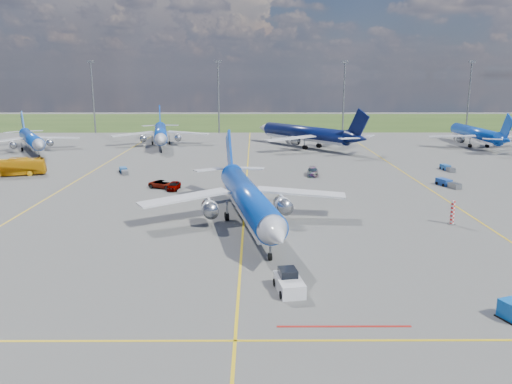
{
  "coord_description": "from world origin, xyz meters",
  "views": [
    {
      "loc": [
        1.35,
        -51.6,
        18.13
      ],
      "look_at": [
        1.57,
        8.63,
        4.0
      ],
      "focal_mm": 35.0,
      "sensor_mm": 36.0,
      "label": 1
    }
  ],
  "objects_px": {
    "service_car_a": "(174,186)",
    "baggage_tug_e": "(447,168)",
    "bg_jet_nw": "(33,151)",
    "baggage_tug_w": "(447,183)",
    "main_airliner": "(248,225)",
    "service_car_b": "(163,184)",
    "warning_post": "(452,213)",
    "pushback_tug": "(289,283)",
    "bg_jet_n": "(305,147)",
    "bg_jet_nnw": "(161,146)",
    "bg_jet_ne": "(474,146)",
    "apron_bus": "(12,167)",
    "baggage_tug_c": "(124,171)",
    "service_car_c": "(313,172)"
  },
  "relations": [
    {
      "from": "bg_jet_nw",
      "to": "baggage_tug_e",
      "type": "distance_m",
      "value": 95.23
    },
    {
      "from": "warning_post",
      "to": "bg_jet_nw",
      "type": "distance_m",
      "value": 99.79
    },
    {
      "from": "warning_post",
      "to": "baggage_tug_w",
      "type": "distance_m",
      "value": 23.0
    },
    {
      "from": "pushback_tug",
      "to": "service_car_c",
      "type": "distance_m",
      "value": 51.41
    },
    {
      "from": "service_car_b",
      "to": "pushback_tug",
      "type": "bearing_deg",
      "value": -132.84
    },
    {
      "from": "bg_jet_ne",
      "to": "apron_bus",
      "type": "height_order",
      "value": "bg_jet_ne"
    },
    {
      "from": "bg_jet_nnw",
      "to": "service_car_b",
      "type": "xyz_separation_m",
      "value": [
        9.49,
        -50.48,
        0.65
      ]
    },
    {
      "from": "warning_post",
      "to": "bg_jet_nw",
      "type": "relative_size",
      "value": 0.09
    },
    {
      "from": "bg_jet_nw",
      "to": "service_car_b",
      "type": "xyz_separation_m",
      "value": [
        39.1,
        -40.75,
        0.65
      ]
    },
    {
      "from": "bg_jet_nnw",
      "to": "bg_jet_ne",
      "type": "relative_size",
      "value": 1.0
    },
    {
      "from": "warning_post",
      "to": "bg_jet_ne",
      "type": "bearing_deg",
      "value": 64.7
    },
    {
      "from": "bg_jet_nw",
      "to": "bg_jet_ne",
      "type": "relative_size",
      "value": 0.92
    },
    {
      "from": "main_airliner",
      "to": "baggage_tug_c",
      "type": "xyz_separation_m",
      "value": [
        -24.0,
        33.57,
        0.46
      ]
    },
    {
      "from": "service_car_a",
      "to": "baggage_tug_e",
      "type": "bearing_deg",
      "value": 23.32
    },
    {
      "from": "baggage_tug_e",
      "to": "bg_jet_n",
      "type": "bearing_deg",
      "value": 122.74
    },
    {
      "from": "apron_bus",
      "to": "baggage_tug_c",
      "type": "relative_size",
      "value": 2.58
    },
    {
      "from": "bg_jet_ne",
      "to": "service_car_b",
      "type": "relative_size",
      "value": 7.68
    },
    {
      "from": "bg_jet_n",
      "to": "main_airliner",
      "type": "xyz_separation_m",
      "value": [
        -13.8,
        -68.21,
        0.0
      ]
    },
    {
      "from": "bg_jet_n",
      "to": "bg_jet_nnw",
      "type": "bearing_deg",
      "value": -43.18
    },
    {
      "from": "warning_post",
      "to": "bg_jet_n",
      "type": "distance_m",
      "value": 69.08
    },
    {
      "from": "bg_jet_nw",
      "to": "apron_bus",
      "type": "relative_size",
      "value": 2.83
    },
    {
      "from": "service_car_a",
      "to": "pushback_tug",
      "type": "bearing_deg",
      "value": -62.65
    },
    {
      "from": "warning_post",
      "to": "bg_jet_nnw",
      "type": "distance_m",
      "value": 86.34
    },
    {
      "from": "apron_bus",
      "to": "bg_jet_nw",
      "type": "bearing_deg",
      "value": 0.98
    },
    {
      "from": "baggage_tug_c",
      "to": "main_airliner",
      "type": "bearing_deg",
      "value": -75.55
    },
    {
      "from": "service_car_a",
      "to": "main_airliner",
      "type": "bearing_deg",
      "value": -52.71
    },
    {
      "from": "bg_jet_ne",
      "to": "bg_jet_nnw",
      "type": "bearing_deg",
      "value": -0.64
    },
    {
      "from": "main_airliner",
      "to": "service_car_a",
      "type": "distance_m",
      "value": 22.97
    },
    {
      "from": "service_car_b",
      "to": "baggage_tug_c",
      "type": "xyz_separation_m",
      "value": [
        -9.73,
        12.96,
        -0.19
      ]
    },
    {
      "from": "baggage_tug_c",
      "to": "apron_bus",
      "type": "bearing_deg",
      "value": 165.46
    },
    {
      "from": "bg_jet_ne",
      "to": "pushback_tug",
      "type": "bearing_deg",
      "value": 58.52
    },
    {
      "from": "baggage_tug_e",
      "to": "service_car_b",
      "type": "bearing_deg",
      "value": -168.41
    },
    {
      "from": "service_car_c",
      "to": "baggage_tug_w",
      "type": "bearing_deg",
      "value": -17.79
    },
    {
      "from": "service_car_a",
      "to": "baggage_tug_e",
      "type": "xyz_separation_m",
      "value": [
        50.72,
        16.75,
        -0.23
      ]
    },
    {
      "from": "pushback_tug",
      "to": "baggage_tug_e",
      "type": "height_order",
      "value": "pushback_tug"
    },
    {
      "from": "service_car_c",
      "to": "baggage_tug_e",
      "type": "height_order",
      "value": "service_car_c"
    },
    {
      "from": "bg_jet_nw",
      "to": "bg_jet_ne",
      "type": "bearing_deg",
      "value": -26.27
    },
    {
      "from": "bg_jet_nnw",
      "to": "service_car_c",
      "type": "distance_m",
      "value": 53.29
    },
    {
      "from": "bg_jet_nnw",
      "to": "baggage_tug_c",
      "type": "distance_m",
      "value": 37.52
    },
    {
      "from": "bg_jet_nw",
      "to": "service_car_b",
      "type": "bearing_deg",
      "value": -77.02
    },
    {
      "from": "apron_bus",
      "to": "service_car_b",
      "type": "distance_m",
      "value": 31.58
    },
    {
      "from": "warning_post",
      "to": "pushback_tug",
      "type": "relative_size",
      "value": 0.54
    },
    {
      "from": "bg_jet_nnw",
      "to": "service_car_c",
      "type": "xyz_separation_m",
      "value": [
        35.38,
        -39.85,
        0.71
      ]
    },
    {
      "from": "bg_jet_ne",
      "to": "apron_bus",
      "type": "bearing_deg",
      "value": 20.75
    },
    {
      "from": "bg_jet_nw",
      "to": "baggage_tug_w",
      "type": "xyz_separation_m",
      "value": [
        86.46,
        -39.57,
        0.52
      ]
    },
    {
      "from": "warning_post",
      "to": "bg_jet_ne",
      "type": "xyz_separation_m",
      "value": [
        33.16,
        70.16,
        -1.5
      ]
    },
    {
      "from": "baggage_tug_w",
      "to": "pushback_tug",
      "type": "bearing_deg",
      "value": -145.14
    },
    {
      "from": "pushback_tug",
      "to": "service_car_b",
      "type": "bearing_deg",
      "value": 104.48
    },
    {
      "from": "warning_post",
      "to": "bg_jet_nw",
      "type": "xyz_separation_m",
      "value": [
        -78.78,
        61.23,
        -1.5
      ]
    },
    {
      "from": "bg_jet_ne",
      "to": "apron_bus",
      "type": "relative_size",
      "value": 3.08
    }
  ]
}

